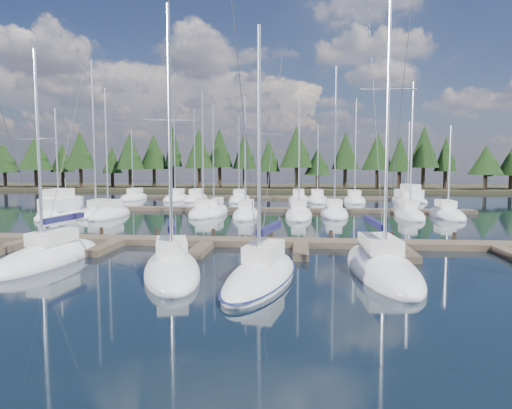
# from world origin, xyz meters

# --- Properties ---
(ground) EXTENTS (260.00, 260.00, 0.00)m
(ground) POSITION_xyz_m (0.00, 30.00, 0.00)
(ground) COLOR black
(ground) RESTS_ON ground
(far_shore) EXTENTS (220.00, 30.00, 0.60)m
(far_shore) POSITION_xyz_m (0.00, 90.00, 0.30)
(far_shore) COLOR #332F1C
(far_shore) RESTS_ON ground
(main_dock) EXTENTS (44.00, 6.13, 0.90)m
(main_dock) POSITION_xyz_m (0.00, 17.36, 0.20)
(main_dock) COLOR brown
(main_dock) RESTS_ON ground
(back_docks) EXTENTS (50.00, 21.80, 0.40)m
(back_docks) POSITION_xyz_m (0.00, 49.58, 0.20)
(back_docks) COLOR brown
(back_docks) RESTS_ON ground
(front_sailboat_2) EXTENTS (3.35, 9.03, 12.03)m
(front_sailboat_2) POSITION_xyz_m (-7.62, 11.53, 0.28)
(front_sailboat_2) COLOR silver
(front_sailboat_2) RESTS_ON ground
(front_sailboat_3) EXTENTS (4.81, 8.34, 13.28)m
(front_sailboat_3) POSITION_xyz_m (-0.14, 9.31, 0.29)
(front_sailboat_3) COLOR silver
(front_sailboat_3) RESTS_ON ground
(front_sailboat_4) EXTENTS (4.11, 9.04, 11.97)m
(front_sailboat_4) POSITION_xyz_m (4.23, 8.53, 0.28)
(front_sailboat_4) COLOR silver
(front_sailboat_4) RESTS_ON ground
(front_sailboat_5) EXTENTS (3.51, 10.39, 15.94)m
(front_sailboat_5) POSITION_xyz_m (9.95, 10.95, 0.29)
(front_sailboat_5) COLOR silver
(front_sailboat_5) RESTS_ON ground
(back_sailboat_rows) EXTENTS (43.57, 31.84, 16.66)m
(back_sailboat_rows) POSITION_xyz_m (0.16, 45.16, 0.26)
(back_sailboat_rows) COLOR silver
(back_sailboat_rows) RESTS_ON ground
(motor_yacht_left) EXTENTS (3.48, 9.51, 4.71)m
(motor_yacht_left) POSITION_xyz_m (-18.46, 32.79, 0.51)
(motor_yacht_left) COLOR silver
(motor_yacht_left) RESTS_ON ground
(motor_yacht_right) EXTENTS (5.46, 8.72, 4.13)m
(motor_yacht_right) POSITION_xyz_m (21.73, 56.65, 0.46)
(motor_yacht_right) COLOR silver
(motor_yacht_right) RESTS_ON ground
(tree_line) EXTENTS (184.52, 11.76, 13.36)m
(tree_line) POSITION_xyz_m (-3.34, 80.17, 7.53)
(tree_line) COLOR black
(tree_line) RESTS_ON far_shore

